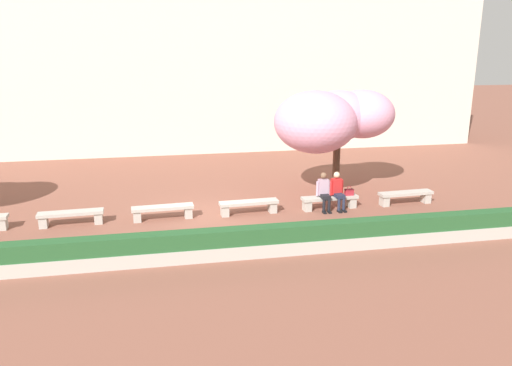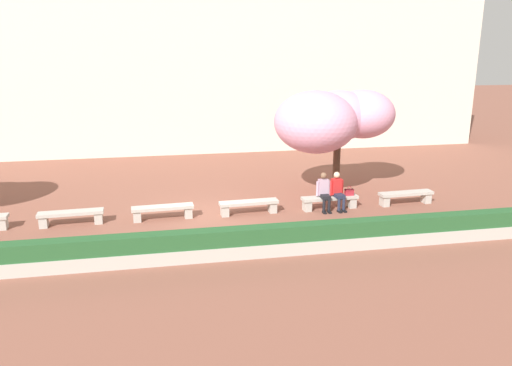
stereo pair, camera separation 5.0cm
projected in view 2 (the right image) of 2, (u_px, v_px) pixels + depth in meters
The scene contains 12 objects.
ground_plane at pixel (207, 217), 16.34m from camera, with size 100.00×100.00×0.00m, color brown.
building_facade at pixel (182, 46), 26.18m from camera, with size 32.02×4.00×10.84m, color beige.
stone_bench_near_west at pixel (71, 216), 15.48m from camera, with size 1.98×0.51×0.45m.
stone_bench_center at pixel (163, 210), 16.00m from camera, with size 1.98×0.51×0.45m.
stone_bench_near_east at pixel (249, 205), 16.51m from camera, with size 1.98×0.51×0.45m.
stone_bench_east_end at pixel (330, 200), 17.03m from camera, with size 1.98×0.51×0.45m.
stone_bench_far_east at pixel (406, 196), 17.54m from camera, with size 1.98×0.51×0.45m.
person_seated_left at pixel (324, 190), 16.83m from camera, with size 0.51×0.68×1.29m.
person_seated_right at pixel (338, 189), 16.92m from camera, with size 0.51×0.72×1.29m.
handbag at pixel (349, 192), 17.06m from camera, with size 0.30×0.15×0.34m.
cherry_tree_main at pixel (333, 119), 18.22m from camera, with size 4.64×3.15×3.88m.
planter_hedge_foreground at pixel (219, 244), 13.02m from camera, with size 18.16×0.50×0.80m.
Camera 2 is at (-1.35, -15.49, 5.38)m, focal length 35.00 mm.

